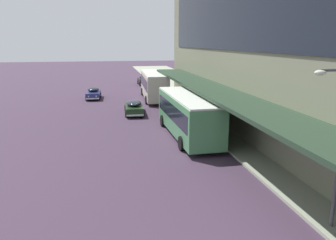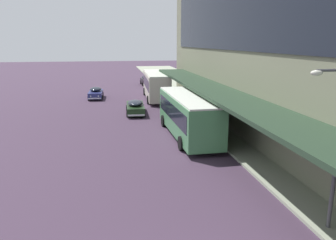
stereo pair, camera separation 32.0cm
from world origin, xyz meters
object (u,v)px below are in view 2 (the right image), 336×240
Objects in this scene: sedan_far_back at (146,80)px; street_lamp at (335,138)px; sedan_oncoming_rear at (96,93)px; transit_bus_kerbside_rear at (156,84)px; transit_bus_kerbside_front at (188,113)px; sedan_lead_mid at (135,107)px.

street_lamp is at bearing -87.48° from sedan_far_back.
sedan_oncoming_rear is at bearing 106.89° from street_lamp.
sedan_oncoming_rear is (-7.66, 1.84, -1.22)m from transit_bus_kerbside_rear.
transit_bus_kerbside_front is 20.67m from sedan_oncoming_rear.
transit_bus_kerbside_front is 9.68m from sedan_lead_mid.
sedan_lead_mid is at bearing 103.90° from street_lamp.
transit_bus_kerbside_rear reaches higher than sedan_oncoming_rear.
sedan_far_back is at bearing 88.74° from transit_bus_kerbside_rear.
sedan_lead_mid is 1.15× the size of sedan_oncoming_rear.
street_lamp is at bearing -76.10° from sedan_lead_mid.
street_lamp is (5.63, -22.73, 3.10)m from sedan_lead_mid.
street_lamp is at bearing -80.69° from transit_bus_kerbside_front.
sedan_far_back is at bearing 80.94° from sedan_lead_mid.
sedan_far_back is 1.03× the size of sedan_oncoming_rear.
street_lamp is (9.98, -32.87, 3.08)m from sedan_oncoming_rear.
transit_bus_kerbside_rear is at bearing 90.23° from transit_bus_kerbside_front.
transit_bus_kerbside_front is 2.07× the size of sedan_lead_mid.
transit_bus_kerbside_front is 1.67× the size of street_lamp.
sedan_oncoming_rear is 34.49m from street_lamp.
sedan_far_back is 0.89× the size of sedan_lead_mid.
street_lamp is (2.25, -13.73, 1.96)m from transit_bus_kerbside_front.
sedan_lead_mid is (-3.63, -22.73, -0.09)m from sedan_far_back.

